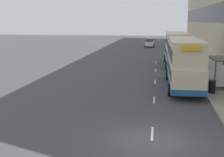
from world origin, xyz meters
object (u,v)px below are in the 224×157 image
double_decker_bus_ahead (176,48)px  car_0 (150,43)px  litter_bin (212,87)px  double_decker_bus_near (184,62)px  bus_shelter (222,67)px

double_decker_bus_ahead → car_0: size_ratio=2.39×
car_0 → litter_bin: size_ratio=4.37×
car_0 → litter_bin: bearing=97.7°
double_decker_bus_near → car_0: double_decker_bus_near is taller
bus_shelter → double_decker_bus_near: double_decker_bus_near is taller
double_decker_bus_ahead → litter_bin: size_ratio=10.45×
bus_shelter → double_decker_bus_near: (-3.30, -0.12, 0.41)m
bus_shelter → litter_bin: bus_shelter is taller
bus_shelter → double_decker_bus_ahead: double_decker_bus_ahead is taller
double_decker_bus_ahead → car_0: (-4.26, 29.71, -1.39)m
double_decker_bus_near → double_decker_bus_ahead: size_ratio=0.99×
double_decker_bus_near → double_decker_bus_ahead: same height
car_0 → litter_bin: (6.25, -45.99, -0.23)m
bus_shelter → double_decker_bus_ahead: bearing=103.2°
double_decker_bus_near → car_0: bearing=95.5°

